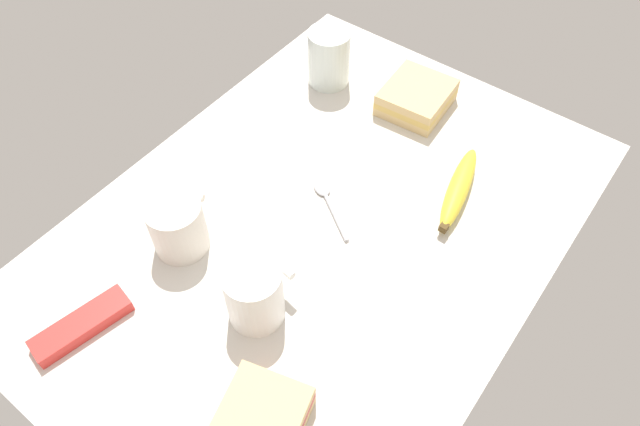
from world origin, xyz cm
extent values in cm
cube|color=beige|center=(0.00, 0.00, 1.00)|extent=(90.00, 64.00, 2.00)
cylinder|color=silver|center=(-15.06, 14.13, 6.38)|extent=(8.07, 8.07, 8.77)
cylinder|color=tan|center=(-15.06, 14.13, 10.27)|extent=(7.10, 7.10, 0.40)
cylinder|color=silver|center=(-9.97, 16.18, 6.82)|extent=(2.47, 3.82, 1.20)
cylinder|color=white|center=(-17.06, -2.13, 6.84)|extent=(7.72, 7.72, 9.68)
cylinder|color=black|center=(-17.06, -2.13, 11.18)|extent=(6.79, 6.79, 0.40)
cylinder|color=white|center=(-11.87, -2.90, 7.32)|extent=(1.70, 3.61, 1.20)
cube|color=#DBB77A|center=(-28.50, -12.79, 2.80)|extent=(12.94, 12.19, 1.60)
cube|color=#C14C4C|center=(-28.50, -12.79, 4.20)|extent=(12.94, 12.19, 1.20)
cube|color=#DBB77A|center=(-28.50, -12.79, 5.60)|extent=(12.94, 12.19, 1.60)
cube|color=#DBB77A|center=(31.43, 2.37, 2.80)|extent=(12.71, 11.61, 1.60)
cube|color=#D8B259|center=(31.43, 2.37, 4.20)|extent=(12.71, 11.61, 1.20)
cube|color=#DBB77A|center=(31.43, 2.37, 5.60)|extent=(12.71, 11.61, 1.60)
cylinder|color=silver|center=(27.99, 19.12, 7.18)|extent=(7.61, 7.61, 10.35)
cylinder|color=white|center=(27.99, 19.12, 6.01)|extent=(6.85, 6.85, 8.01)
ellipsoid|color=yellow|center=(17.95, -13.69, 3.62)|extent=(18.04, 7.33, 3.24)
cube|color=#4C3819|center=(9.74, -15.68, 3.62)|extent=(1.20, 1.20, 1.20)
ellipsoid|color=silver|center=(5.91, 4.04, 2.40)|extent=(3.98, 4.33, 0.80)
cylinder|color=silver|center=(2.41, -1.28, 2.35)|extent=(5.60, 8.02, 0.70)
cube|color=red|center=(-32.95, 14.86, 3.00)|extent=(13.89, 6.62, 2.00)
camera|label=1|loc=(-43.07, -32.52, 74.53)|focal=33.36mm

